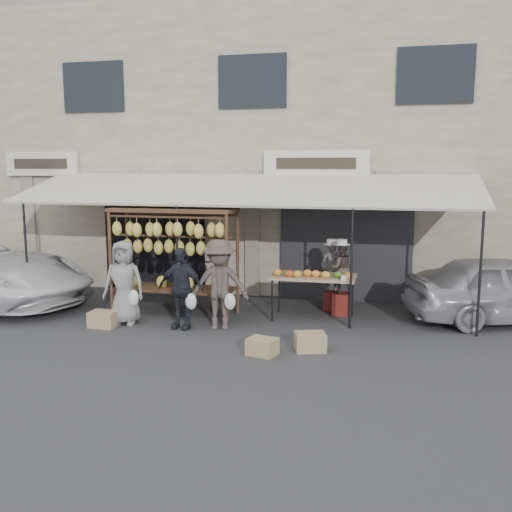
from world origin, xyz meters
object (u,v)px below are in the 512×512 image
Objects in this scene: vendor_right at (341,268)px; crate_near_a at (262,347)px; vendor_left at (331,267)px; crate_near_b at (310,342)px; crate_far at (103,319)px; customer_left at (124,283)px; banana_rack at (173,240)px; customer_right at (219,284)px; sedan at (508,289)px; produce_table at (313,277)px; customer_mid at (181,288)px.

vendor_right is 3.20m from crate_near_a.
vendor_left reaches higher than crate_near_a.
crate_near_b is 1.00× the size of crate_far.
banana_rack is at bearing 46.18° from customer_left.
customer_right reaches higher than sedan.
vendor_left is 0.45m from vendor_right.
vendor_right is 2.08× the size of crate_far.
vendor_right is 2.28× the size of crate_near_a.
produce_table is at bearing 12.85° from customer_left.
crate_far is (-1.50, -0.28, -0.63)m from customer_mid.
customer_left is 3.26× the size of crate_far.
produce_table is at bearing 32.24° from customer_mid.
crate_far is 7.99m from sedan.
customer_right reaches higher than crate_near_b.
vendor_left reaches higher than produce_table.
customer_left is (-4.08, -1.71, -0.16)m from vendor_right.
crate_far is at bearing 10.69° from vendor_right.
produce_table reaches higher than crate_far.
banana_rack is 3.47m from crate_near_a.
sedan is at bearing 37.17° from crate_near_b.
customer_left is (-0.69, -0.88, -0.75)m from banana_rack.
vendor_right is at bearing 76.01° from sedan.
produce_table is 0.99× the size of customer_right.
crate_near_a is (2.37, -2.09, -1.43)m from banana_rack.
vendor_left is at bearing 22.89° from customer_left.
crate_near_b is at bearing 80.97° from vendor_left.
banana_rack is 3.53m from vendor_right.
customer_right reaches higher than vendor_left.
crate_near_b is at bearing 109.93° from sedan.
crate_near_b is at bearing -41.83° from customer_right.
customer_right is (-1.64, -1.06, -0.02)m from produce_table.
customer_left is at bearing 168.72° from customer_right.
banana_rack is at bearing 81.39° from sedan.
vendor_right is 2.66m from crate_near_b.
crate_near_b is (2.60, -0.78, -0.63)m from customer_mid.
customer_left is 1.06× the size of customer_mid.
customer_mid is 6.46m from sedan.
crate_far is (-1.00, -1.18, -1.42)m from banana_rack.
banana_rack is 1.35m from customer_left.
customer_left is at bearing 8.79° from vendor_right.
customer_right is (0.72, 0.16, 0.08)m from customer_mid.
customer_right is at bearing -147.31° from produce_table.
crate_near_b is (0.74, 0.40, 0.01)m from crate_near_a.
banana_rack is at bearing 123.95° from customer_mid.
customer_mid is (-2.88, -1.73, -0.21)m from vendor_right.
vendor_right is 3.37m from customer_mid.
crate_near_a is 3.49m from crate_far.
vendor_left is 3.38m from customer_mid.
produce_table is 2.66m from customer_mid.
customer_left is at bearing -176.12° from customer_mid.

